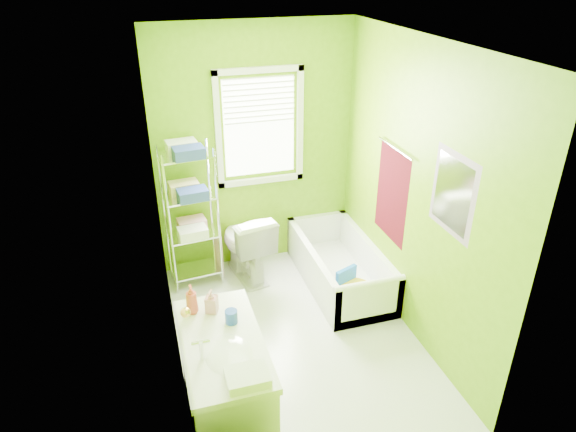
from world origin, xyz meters
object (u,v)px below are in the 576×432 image
object	(u,v)px
bathtub	(340,271)
vanity	(225,382)
wire_shelf_unit	(191,202)
toilet	(246,244)

from	to	relation	value
bathtub	vanity	world-z (taller)	vanity
bathtub	wire_shelf_unit	bearing A→B (deg)	160.47
bathtub	vanity	xyz separation A→B (m)	(-1.49, -1.47, 0.28)
wire_shelf_unit	toilet	bearing A→B (deg)	-6.00
toilet	vanity	size ratio (longest dim) A/B	0.73
bathtub	toilet	world-z (taller)	toilet
vanity	wire_shelf_unit	world-z (taller)	wire_shelf_unit
vanity	bathtub	bearing A→B (deg)	44.61
toilet	wire_shelf_unit	xyz separation A→B (m)	(-0.52, 0.05, 0.54)
toilet	vanity	xyz separation A→B (m)	(-0.58, -1.92, 0.04)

